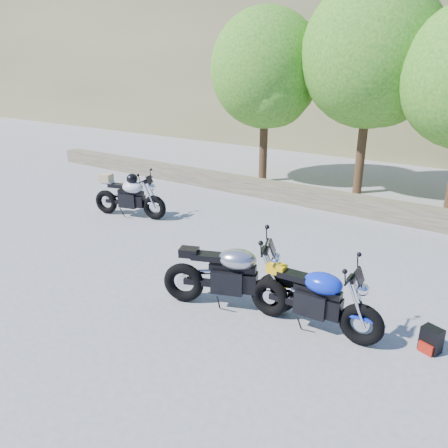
% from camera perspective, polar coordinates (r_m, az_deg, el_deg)
% --- Properties ---
extents(ground, '(90.00, 90.00, 0.00)m').
position_cam_1_polar(ground, '(8.81, -4.85, -6.15)').
color(ground, gray).
rests_on(ground, ground).
extents(stone_wall, '(22.00, 0.55, 0.50)m').
position_cam_1_polar(stone_wall, '(13.12, 10.71, 3.59)').
color(stone_wall, '#4C4333').
rests_on(stone_wall, ground).
extents(tree_decid_left, '(3.67, 3.67, 5.62)m').
position_cam_1_polar(tree_decid_left, '(15.17, 5.70, 18.97)').
color(tree_decid_left, '#382314').
rests_on(tree_decid_left, ground).
extents(tree_decid_mid, '(4.08, 4.08, 6.24)m').
position_cam_1_polar(tree_decid_mid, '(14.20, 18.98, 19.63)').
color(tree_decid_mid, '#382314').
rests_on(tree_decid_mid, ground).
extents(silver_bike, '(2.22, 1.09, 1.17)m').
position_cam_1_polar(silver_bike, '(7.32, 0.83, -6.85)').
color(silver_bike, black).
rests_on(silver_bike, ground).
extents(white_bike, '(2.13, 0.84, 1.20)m').
position_cam_1_polar(white_bike, '(12.03, -12.31, 3.66)').
color(white_bike, black).
rests_on(white_bike, ground).
extents(blue_bike, '(2.16, 0.68, 1.08)m').
position_cam_1_polar(blue_bike, '(6.87, 11.77, -9.58)').
color(blue_bike, black).
rests_on(blue_bike, ground).
extents(backpack, '(0.33, 0.31, 0.37)m').
position_cam_1_polar(backpack, '(7.09, 25.41, -13.54)').
color(backpack, black).
rests_on(backpack, ground).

